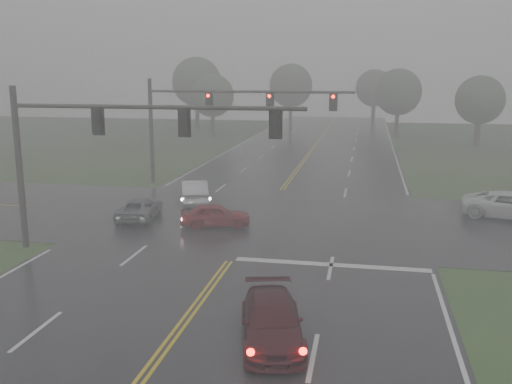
% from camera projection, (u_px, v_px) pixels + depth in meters
% --- Properties ---
extents(main_road, '(18.00, 160.00, 0.02)m').
position_uv_depth(main_road, '(255.00, 227.00, 31.15)').
color(main_road, black).
rests_on(main_road, ground).
extents(cross_street, '(120.00, 14.00, 0.02)m').
position_uv_depth(cross_street, '(262.00, 218.00, 33.07)').
color(cross_street, black).
rests_on(cross_street, ground).
extents(stop_bar, '(8.50, 0.50, 0.01)m').
position_uv_depth(stop_bar, '(331.00, 265.00, 24.93)').
color(stop_bar, '#BEBEBE').
rests_on(stop_bar, ground).
extents(sedan_maroon, '(2.85, 4.88, 1.33)m').
position_uv_depth(sedan_maroon, '(272.00, 341.00, 17.88)').
color(sedan_maroon, '#36090F').
rests_on(sedan_maroon, ground).
extents(sedan_red, '(4.08, 2.56, 1.29)m').
position_uv_depth(sedan_red, '(215.00, 227.00, 31.16)').
color(sedan_red, maroon).
rests_on(sedan_red, ground).
extents(sedan_silver, '(3.03, 4.88, 1.52)m').
position_uv_depth(sedan_silver, '(195.00, 203.00, 36.77)').
color(sedan_silver, silver).
rests_on(sedan_silver, ground).
extents(car_grey, '(2.55, 4.54, 1.20)m').
position_uv_depth(car_grey, '(140.00, 219.00, 32.87)').
color(car_grey, '#585B5F').
rests_on(car_grey, ground).
extents(pickup_white, '(5.74, 3.45, 1.49)m').
position_uv_depth(pickup_white, '(510.00, 218.00, 33.02)').
color(pickup_white, silver).
rests_on(pickup_white, ground).
extents(signal_gantry_near, '(13.68, 0.34, 7.69)m').
position_uv_depth(signal_gantry_near, '(100.00, 137.00, 25.73)').
color(signal_gantry_near, black).
rests_on(signal_gantry_near, ground).
extents(signal_gantry_far, '(15.27, 0.40, 7.84)m').
position_uv_depth(signal_gantry_far, '(212.00, 110.00, 41.84)').
color(signal_gantry_far, black).
rests_on(signal_gantry_far, ground).
extents(tree_nw_a, '(5.55, 5.55, 8.15)m').
position_uv_depth(tree_nw_a, '(212.00, 96.00, 73.84)').
color(tree_nw_a, '#322821').
rests_on(tree_nw_a, ground).
extents(tree_ne_a, '(6.02, 6.02, 8.84)m').
position_uv_depth(tree_ne_a, '(398.00, 92.00, 73.47)').
color(tree_ne_a, '#322821').
rests_on(tree_ne_a, ground).
extents(tree_n_mid, '(6.57, 6.57, 9.65)m').
position_uv_depth(tree_n_mid, '(291.00, 86.00, 86.72)').
color(tree_n_mid, '#322821').
rests_on(tree_n_mid, ground).
extents(tree_e_near, '(5.45, 5.45, 8.00)m').
position_uv_depth(tree_e_near, '(480.00, 100.00, 63.95)').
color(tree_e_near, '#322821').
rests_on(tree_e_near, ground).
extents(tree_nw_b, '(7.19, 7.19, 10.57)m').
position_uv_depth(tree_nw_b, '(197.00, 82.00, 83.53)').
color(tree_nw_b, '#322821').
rests_on(tree_nw_b, ground).
extents(tree_n_far, '(6.02, 6.02, 8.84)m').
position_uv_depth(tree_n_far, '(374.00, 88.00, 92.66)').
color(tree_n_far, '#322821').
rests_on(tree_n_far, ground).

